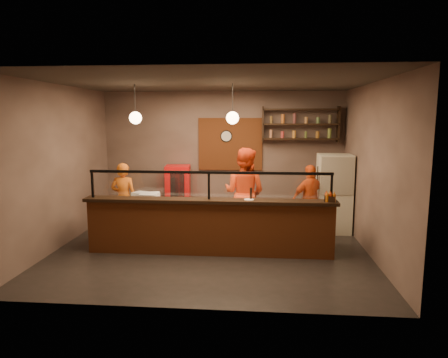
# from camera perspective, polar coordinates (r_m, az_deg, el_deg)

# --- Properties ---
(floor) EXTENTS (6.00, 6.00, 0.00)m
(floor) POSITION_cam_1_polar(r_m,az_deg,el_deg) (7.97, -1.84, -9.95)
(floor) COLOR black
(floor) RESTS_ON ground
(ceiling) EXTENTS (6.00, 6.00, 0.00)m
(ceiling) POSITION_cam_1_polar(r_m,az_deg,el_deg) (7.58, -1.96, 13.64)
(ceiling) COLOR #38322B
(ceiling) RESTS_ON wall_back
(wall_back) EXTENTS (6.00, 0.00, 6.00)m
(wall_back) POSITION_cam_1_polar(r_m,az_deg,el_deg) (10.08, -0.22, 3.31)
(wall_back) COLOR #755F55
(wall_back) RESTS_ON floor
(wall_left) EXTENTS (0.00, 5.00, 5.00)m
(wall_left) POSITION_cam_1_polar(r_m,az_deg,el_deg) (8.50, -22.42, 1.64)
(wall_left) COLOR #755F55
(wall_left) RESTS_ON floor
(wall_right) EXTENTS (0.00, 5.00, 5.00)m
(wall_right) POSITION_cam_1_polar(r_m,az_deg,el_deg) (7.84, 20.43, 1.21)
(wall_right) COLOR #755F55
(wall_right) RESTS_ON floor
(wall_front) EXTENTS (6.00, 0.00, 6.00)m
(wall_front) POSITION_cam_1_polar(r_m,az_deg,el_deg) (5.16, -5.19, -1.90)
(wall_front) COLOR #755F55
(wall_front) RESTS_ON floor
(brick_patch) EXTENTS (1.60, 0.04, 1.30)m
(brick_patch) POSITION_cam_1_polar(r_m,az_deg,el_deg) (10.01, 0.91, 4.99)
(brick_patch) COLOR brown
(brick_patch) RESTS_ON wall_back
(service_counter) EXTENTS (4.60, 0.25, 1.00)m
(service_counter) POSITION_cam_1_polar(r_m,az_deg,el_deg) (7.53, -2.13, -7.07)
(service_counter) COLOR brown
(service_counter) RESTS_ON floor
(counter_ledge) EXTENTS (4.70, 0.37, 0.06)m
(counter_ledge) POSITION_cam_1_polar(r_m,az_deg,el_deg) (7.41, -2.16, -3.12)
(counter_ledge) COLOR black
(counter_ledge) RESTS_ON service_counter
(worktop_cabinet) EXTENTS (4.60, 0.75, 0.85)m
(worktop_cabinet) POSITION_cam_1_polar(r_m,az_deg,el_deg) (8.03, -1.69, -6.62)
(worktop_cabinet) COLOR gray
(worktop_cabinet) RESTS_ON floor
(worktop) EXTENTS (4.60, 0.75, 0.05)m
(worktop) POSITION_cam_1_polar(r_m,az_deg,el_deg) (7.93, -1.70, -3.48)
(worktop) COLOR silver
(worktop) RESTS_ON worktop_cabinet
(sneeze_guard) EXTENTS (4.50, 0.05, 0.52)m
(sneeze_guard) POSITION_cam_1_polar(r_m,az_deg,el_deg) (7.35, -2.17, -0.52)
(sneeze_guard) COLOR white
(sneeze_guard) RESTS_ON counter_ledge
(wall_shelving) EXTENTS (1.84, 0.28, 0.85)m
(wall_shelving) POSITION_cam_1_polar(r_m,az_deg,el_deg) (9.87, 10.84, 7.69)
(wall_shelving) COLOR black
(wall_shelving) RESTS_ON wall_back
(wall_clock) EXTENTS (0.30, 0.04, 0.30)m
(wall_clock) POSITION_cam_1_polar(r_m,az_deg,el_deg) (10.00, 0.34, 6.14)
(wall_clock) COLOR black
(wall_clock) RESTS_ON wall_back
(pendant_left) EXTENTS (0.24, 0.24, 0.77)m
(pendant_left) POSITION_cam_1_polar(r_m,az_deg,el_deg) (8.06, -12.53, 8.53)
(pendant_left) COLOR black
(pendant_left) RESTS_ON ceiling
(pendant_right) EXTENTS (0.24, 0.24, 0.77)m
(pendant_right) POSITION_cam_1_polar(r_m,az_deg,el_deg) (7.71, 1.23, 8.74)
(pendant_right) COLOR black
(pendant_right) RESTS_ON ceiling
(cook_left) EXTENTS (0.59, 0.39, 1.58)m
(cook_left) POSITION_cam_1_polar(r_m,az_deg,el_deg) (9.09, -14.12, -2.70)
(cook_left) COLOR #CE5F13
(cook_left) RESTS_ON floor
(cook_mid) EXTENTS (1.14, 1.03, 1.93)m
(cook_mid) POSITION_cam_1_polar(r_m,az_deg,el_deg) (8.54, 2.93, -1.99)
(cook_mid) COLOR #E43F15
(cook_mid) RESTS_ON floor
(cook_right) EXTENTS (0.98, 0.68, 1.55)m
(cook_right) POSITION_cam_1_polar(r_m,az_deg,el_deg) (8.92, 12.26, -2.97)
(cook_right) COLOR #DC4D14
(cook_right) RESTS_ON floor
(fridge) EXTENTS (0.75, 0.70, 1.75)m
(fridge) POSITION_cam_1_polar(r_m,az_deg,el_deg) (9.27, 15.42, -2.00)
(fridge) COLOR beige
(fridge) RESTS_ON floor
(red_cooler) EXTENTS (0.65, 0.60, 1.39)m
(red_cooler) POSITION_cam_1_polar(r_m,az_deg,el_deg) (10.02, -6.56, -2.02)
(red_cooler) COLOR red
(red_cooler) RESTS_ON floor
(pizza_dough) EXTENTS (0.66, 0.66, 0.01)m
(pizza_dough) POSITION_cam_1_polar(r_m,az_deg,el_deg) (7.84, 0.50, -3.38)
(pizza_dough) COLOR beige
(pizza_dough) RESTS_ON worktop
(prep_tub_a) EXTENTS (0.37, 0.33, 0.15)m
(prep_tub_a) POSITION_cam_1_polar(r_m,az_deg,el_deg) (8.23, -10.22, -2.44)
(prep_tub_a) COLOR white
(prep_tub_a) RESTS_ON worktop
(prep_tub_b) EXTENTS (0.40, 0.36, 0.16)m
(prep_tub_b) POSITION_cam_1_polar(r_m,az_deg,el_deg) (8.26, -11.68, -2.41)
(prep_tub_b) COLOR silver
(prep_tub_b) RESTS_ON worktop
(prep_tub_c) EXTENTS (0.37, 0.31, 0.17)m
(prep_tub_c) POSITION_cam_1_polar(r_m,az_deg,el_deg) (8.02, -10.68, -2.69)
(prep_tub_c) COLOR silver
(prep_tub_c) RESTS_ON worktop
(rolling_pin) EXTENTS (0.34, 0.18, 0.06)m
(rolling_pin) POSITION_cam_1_polar(r_m,az_deg,el_deg) (8.47, -13.68, -2.57)
(rolling_pin) COLOR yellow
(rolling_pin) RESTS_ON worktop
(condiment_caddy) EXTENTS (0.22, 0.19, 0.10)m
(condiment_caddy) POSITION_cam_1_polar(r_m,az_deg,el_deg) (7.43, 14.92, -2.73)
(condiment_caddy) COLOR black
(condiment_caddy) RESTS_ON counter_ledge
(pepper_mill) EXTENTS (0.06, 0.06, 0.22)m
(pepper_mill) POSITION_cam_1_polar(r_m,az_deg,el_deg) (7.38, 3.87, -2.09)
(pepper_mill) COLOR black
(pepper_mill) RESTS_ON counter_ledge
(small_plate) EXTENTS (0.20, 0.20, 0.01)m
(small_plate) POSITION_cam_1_polar(r_m,az_deg,el_deg) (7.35, 3.61, -2.95)
(small_plate) COLOR white
(small_plate) RESTS_ON counter_ledge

